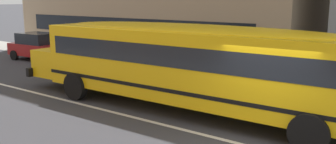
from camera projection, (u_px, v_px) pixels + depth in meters
name	position (u px, v px, depth m)	size (l,w,h in m)	color
sidewalk_far	(330.00, 90.00, 15.22)	(120.00, 3.00, 0.01)	gray
school_bus	(183.00, 60.00, 12.28)	(12.98, 3.08, 2.89)	yellow
parked_car_red_by_hydrant	(39.00, 46.00, 22.45)	(3.99, 2.06, 1.64)	maroon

